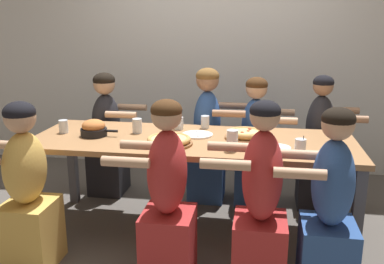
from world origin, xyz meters
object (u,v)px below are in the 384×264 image
empty_plate_b (277,148)px  drinking_glass_d (137,127)px  diner_far_midright (255,146)px  diner_near_right (329,213)px  diner_far_right (319,149)px  skillet_bowl (94,128)px  diner_far_center (207,140)px  diner_near_left (27,193)px  drinking_glass_c (205,123)px  pizza_board_second (245,134)px  diner_near_center (167,200)px  cocktail_glass_blue (300,147)px  drinking_glass_a (179,124)px  drinking_glass_e (63,127)px  empty_plate_a (197,135)px  diner_near_midright (260,207)px  drinking_glass_b (261,126)px  diner_far_left (107,139)px  drinking_glass_f (232,141)px  pizza_board_main (169,141)px

empty_plate_b → drinking_glass_d: 1.11m
diner_far_midright → diner_near_right: bearing=19.4°
empty_plate_b → diner_far_right: size_ratio=0.16×
skillet_bowl → diner_near_right: (1.68, -0.61, -0.29)m
diner_far_center → diner_near_left: size_ratio=1.07×
drinking_glass_c → drinking_glass_d: bearing=-155.0°
skillet_bowl → drinking_glass_d: skillet_bowl is taller
pizza_board_second → diner_near_center: diner_near_center is taller
pizza_board_second → cocktail_glass_blue: size_ratio=2.45×
pizza_board_second → drinking_glass_a: 0.58m
drinking_glass_e → empty_plate_a: bearing=5.2°
diner_near_midright → diner_far_midright: diner_near_midright is taller
diner_far_midright → empty_plate_a: bearing=-38.0°
diner_far_center → diner_far_midright: diner_far_center is taller
empty_plate_a → diner_near_center: size_ratio=0.20×
cocktail_glass_blue → diner_far_center: diner_far_center is taller
drinking_glass_a → cocktail_glass_blue: bearing=-28.9°
drinking_glass_a → drinking_glass_b: 0.66m
diner_near_right → diner_far_right: bearing=-4.1°
diner_near_center → empty_plate_b: bearing=-54.1°
skillet_bowl → cocktail_glass_blue: 1.54m
cocktail_glass_blue → diner_far_midright: size_ratio=0.11×
skillet_bowl → diner_far_center: bearing=41.4°
empty_plate_a → diner_far_left: size_ratio=0.21×
drinking_glass_b → diner_far_right: 0.70m
empty_plate_a → drinking_glass_f: (0.29, -0.35, 0.06)m
drinking_glass_c → empty_plate_b: bearing=-40.7°
empty_plate_b → drinking_glass_d: (-1.07, 0.25, 0.04)m
drinking_glass_f → diner_far_right: diner_far_right is taller
diner_far_right → diner_far_midright: 0.55m
cocktail_glass_blue → drinking_glass_d: 1.27m
drinking_glass_e → drinking_glass_f: drinking_glass_f is taller
diner_near_center → drinking_glass_f: bearing=-43.1°
pizza_board_second → drinking_glass_c: (-0.34, 0.27, 0.01)m
pizza_board_main → drinking_glass_a: 0.44m
diner_near_center → diner_near_right: diner_near_center is taller
diner_near_left → diner_far_midright: 1.95m
empty_plate_a → drinking_glass_e: bearing=-174.8°
drinking_glass_c → drinking_glass_e: drinking_glass_c is taller
empty_plate_b → diner_near_center: bearing=-144.1°
pizza_board_second → diner_far_midright: 0.65m
pizza_board_main → drinking_glass_d: (-0.31, 0.28, 0.02)m
diner_near_midright → diner_far_midright: bearing=2.6°
drinking_glass_a → diner_far_left: bearing=152.7°
diner_far_center → drinking_glass_e: bearing=-58.3°
drinking_glass_c → diner_near_left: 1.46m
drinking_glass_a → diner_far_midright: (0.61, 0.40, -0.28)m
drinking_glass_a → drinking_glass_e: (-0.87, -0.26, 0.00)m
drinking_glass_c → diner_near_center: 1.02m
drinking_glass_d → diner_near_center: 0.89m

